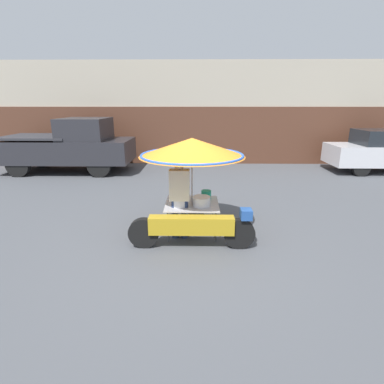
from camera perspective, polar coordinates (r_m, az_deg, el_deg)
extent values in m
plane|color=#4C4F54|center=(5.69, -0.10, -10.14)|extent=(36.00, 36.00, 0.00)
cube|color=#B2A893|center=(14.02, 0.59, 14.83)|extent=(28.00, 2.00, 4.23)
cube|color=#563323|center=(13.05, 0.55, 10.66)|extent=(23.80, 0.06, 2.40)
cylinder|color=black|center=(5.56, 9.01, -7.82)|extent=(0.56, 0.14, 0.56)
cylinder|color=black|center=(5.59, -9.17, -7.69)|extent=(0.56, 0.14, 0.56)
cube|color=#B7931E|center=(5.44, -0.11, -6.32)|extent=(1.54, 0.24, 0.32)
cube|color=#234C93|center=(5.43, 10.27, -4.15)|extent=(0.20, 0.24, 0.18)
cylinder|color=black|center=(6.41, 0.05, -4.50)|extent=(0.51, 0.14, 0.51)
cylinder|color=#515156|center=(5.71, 4.46, -6.68)|extent=(0.03, 0.03, 0.61)
cylinder|color=#515156|center=(6.52, 4.02, -3.66)|extent=(0.03, 0.03, 0.61)
cylinder|color=#515156|center=(5.73, -4.58, -6.62)|extent=(0.03, 0.03, 0.61)
cylinder|color=#515156|center=(6.53, -3.87, -3.62)|extent=(0.03, 0.03, 0.61)
cube|color=#B2B2B7|center=(5.99, 0.01, -2.25)|extent=(1.05, 1.02, 0.02)
cylinder|color=#B2B2B7|center=(5.85, 0.01, 2.26)|extent=(0.03, 0.03, 0.95)
cone|color=orange|center=(5.73, 0.01, 8.54)|extent=(2.03, 2.03, 0.34)
torus|color=blue|center=(5.75, 0.01, 7.04)|extent=(1.98, 1.98, 0.05)
cylinder|color=silver|center=(5.80, -2.37, -1.89)|extent=(0.32, 0.32, 0.18)
cylinder|color=silver|center=(5.81, 1.80, -1.78)|extent=(0.35, 0.35, 0.19)
cylinder|color=#1E936B|center=(6.23, 2.72, -0.54)|extent=(0.20, 0.20, 0.18)
cylinder|color=navy|center=(5.87, -3.21, -5.10)|extent=(0.14, 0.14, 0.78)
cylinder|color=navy|center=(5.86, -1.44, -5.12)|extent=(0.14, 0.14, 0.78)
cube|color=beige|center=(5.65, -2.41, 1.36)|extent=(0.38, 0.22, 0.59)
sphere|color=tan|center=(5.56, -2.46, 5.33)|extent=(0.21, 0.21, 0.21)
cylinder|color=black|center=(12.46, 29.53, 4.04)|extent=(0.61, 0.20, 0.61)
cylinder|color=black|center=(13.68, 26.85, 5.36)|extent=(0.61, 0.20, 0.61)
cylinder|color=black|center=(11.19, -17.26, 4.83)|extent=(0.83, 0.24, 0.83)
cylinder|color=black|center=(12.78, -14.98, 6.41)|extent=(0.83, 0.24, 0.83)
cylinder|color=black|center=(12.42, -30.22, 4.42)|extent=(0.83, 0.24, 0.83)
cylinder|color=black|center=(13.86, -26.74, 5.96)|extent=(0.83, 0.24, 0.83)
cube|color=#28282D|center=(12.42, -22.71, 7.34)|extent=(4.87, 1.98, 0.82)
cube|color=#28282D|center=(12.04, -19.68, 11.26)|extent=(1.66, 1.82, 0.78)
cube|color=#2D2D33|center=(12.78, -27.03, 9.37)|extent=(2.53, 1.90, 0.08)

